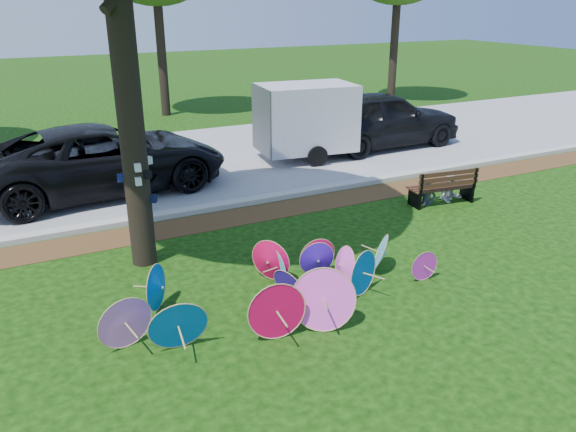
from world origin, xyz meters
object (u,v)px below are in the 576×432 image
at_px(person_left, 428,180).
at_px(black_van, 104,159).
at_px(parasol_pile, 282,285).
at_px(park_bench, 441,186).
at_px(dark_pickup, 380,119).
at_px(cargo_trailer, 306,117).
at_px(person_right, 452,175).

bearing_deg(person_left, black_van, 166.48).
xyz_separation_m(parasol_pile, park_bench, (5.44, 2.63, 0.03)).
bearing_deg(dark_pickup, cargo_trailer, 92.87).
bearing_deg(cargo_trailer, parasol_pile, -114.32).
relative_size(cargo_trailer, park_bench, 1.69).
height_order(person_left, person_right, person_right).
xyz_separation_m(park_bench, person_left, (-0.35, 0.05, 0.17)).
relative_size(black_van, person_left, 5.09).
bearing_deg(person_left, parasol_pile, -131.92).
height_order(black_van, park_bench, black_van).
bearing_deg(black_van, park_bench, -127.23).
height_order(park_bench, person_right, person_right).
distance_m(parasol_pile, dark_pickup, 10.60).
relative_size(cargo_trailer, person_left, 2.32).
distance_m(parasol_pile, black_van, 7.20).
height_order(black_van, dark_pickup, dark_pickup).
distance_m(person_left, person_right, 0.70).
height_order(parasol_pile, person_left, person_left).
bearing_deg(black_van, dark_pickup, -90.24).
distance_m(black_van, person_left, 7.84).
bearing_deg(cargo_trailer, black_van, -169.32).
height_order(parasol_pile, cargo_trailer, cargo_trailer).
bearing_deg(dark_pickup, parasol_pile, 135.07).
relative_size(dark_pickup, person_right, 4.37).
distance_m(parasol_pile, cargo_trailer, 8.74).
xyz_separation_m(dark_pickup, person_right, (-1.48, -5.00, -0.30)).
height_order(black_van, person_right, black_van).
height_order(parasol_pile, dark_pickup, dark_pickup).
bearing_deg(person_right, black_van, 167.73).
relative_size(black_van, dark_pickup, 1.11).
height_order(parasol_pile, person_right, person_right).
xyz_separation_m(black_van, cargo_trailer, (5.87, 0.43, 0.42)).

